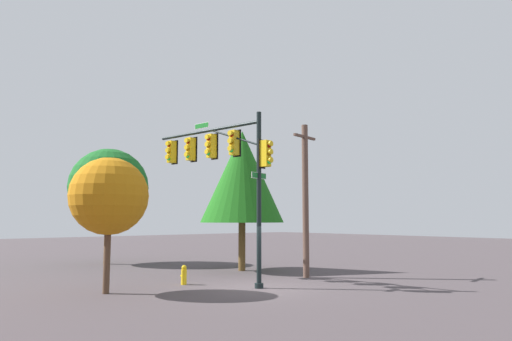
{
  "coord_description": "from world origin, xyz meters",
  "views": [
    {
      "loc": [
        -14.16,
        12.49,
        2.78
      ],
      "look_at": [
        -0.14,
        0.28,
        4.8
      ],
      "focal_mm": 31.84,
      "sensor_mm": 36.0,
      "label": 1
    }
  ],
  "objects": [
    {
      "name": "signal_pole_assembly",
      "position": [
        2.15,
        0.36,
        5.55
      ],
      "size": [
        7.02,
        1.7,
        7.34
      ],
      "color": "black",
      "rests_on": "ground_plane"
    },
    {
      "name": "tree_far",
      "position": [
        13.85,
        0.6,
        4.82
      ],
      "size": [
        4.97,
        4.97,
        7.31
      ],
      "color": "brown",
      "rests_on": "ground_plane"
    },
    {
      "name": "tree_mid",
      "position": [
        2.77,
        5.28,
        3.67
      ],
      "size": [
        3.0,
        3.0,
        5.19
      ],
      "color": "brown",
      "rests_on": "ground_plane"
    },
    {
      "name": "ground_plane",
      "position": [
        0.0,
        0.0,
        0.0
      ],
      "size": [
        120.0,
        120.0,
        0.0
      ],
      "primitive_type": "plane",
      "color": "#494043"
    },
    {
      "name": "tree_near",
      "position": [
        5.39,
        -3.5,
        5.18
      ],
      "size": [
        4.61,
        4.61,
        7.75
      ],
      "color": "brown",
      "rests_on": "ground_plane"
    },
    {
      "name": "fire_hydrant",
      "position": [
        2.89,
        1.77,
        0.41
      ],
      "size": [
        0.33,
        0.24,
        0.83
      ],
      "color": "yellow",
      "rests_on": "ground_plane"
    },
    {
      "name": "utility_pole",
      "position": [
        1.07,
        -4.0,
        3.86
      ],
      "size": [
        0.41,
        1.8,
        7.49
      ],
      "color": "brown",
      "rests_on": "ground_plane"
    }
  ]
}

